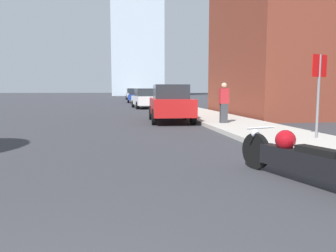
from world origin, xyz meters
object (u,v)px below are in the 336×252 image
Objects in this scene: parked_car_silver at (132,94)px; parked_car_red at (171,103)px; parked_car_blue at (135,96)px; stop_sign at (319,82)px; parked_car_white at (145,98)px; pedestrian at (224,102)px; motorcycle at (298,157)px.

parked_car_red is at bearing -91.34° from parked_car_silver.
stop_sign is at bearing -81.55° from parked_car_blue.
parked_car_silver is at bearing 91.96° from parked_car_blue.
parked_car_white is 1.98× the size of stop_sign.
pedestrian reaches higher than parked_car_white.
motorcycle is 0.62× the size of parked_car_silver.
motorcycle is 22.30m from parked_car_white.
motorcycle is at bearing -100.31° from pedestrian.
pedestrian is (1.89, -39.19, 0.11)m from parked_car_silver.
parked_car_red is 1.00× the size of parked_car_silver.
parked_car_blue is at bearing -92.10° from parked_car_silver.
stop_sign is (3.06, -43.68, 0.84)m from parked_car_silver.
stop_sign is at bearing -62.74° from parked_car_red.
stop_sign is 4.70m from pedestrian.
parked_car_silver is at bearing 73.90° from motorcycle.
parked_car_blue is 0.95× the size of parked_car_silver.
parked_car_red is 2.90m from pedestrian.
parked_car_white is 2.78× the size of pedestrian.
motorcycle is 0.65× the size of parked_car_blue.
parked_car_blue is 12.30m from parked_car_silver.
motorcycle is 0.59× the size of parked_car_white.
parked_car_silver reaches higher than parked_car_white.
parked_car_white is 24.90m from parked_car_silver.
stop_sign is at bearing 36.50° from motorcycle.
parked_car_silver is (-0.07, 36.93, -0.01)m from parked_car_red.
parked_car_white is at bearing 93.97° from parked_car_red.
stop_sign is 1.40× the size of pedestrian.
parked_car_white is 14.42m from pedestrian.
stop_sign reaches higher than parked_car_white.
motorcycle is 8.16m from pedestrian.
motorcycle is 34.90m from parked_car_blue.
motorcycle is at bearing -93.02° from parked_car_white.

